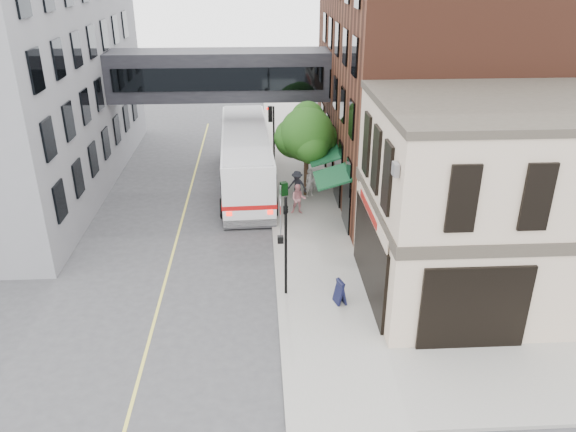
{
  "coord_description": "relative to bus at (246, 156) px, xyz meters",
  "views": [
    {
      "loc": [
        -0.66,
        -18.58,
        13.33
      ],
      "look_at": [
        0.54,
        2.91,
        3.39
      ],
      "focal_mm": 35.0,
      "sensor_mm": 36.0,
      "label": 1
    }
  ],
  "objects": [
    {
      "name": "sidewalk_main",
      "position": [
        3.44,
        -1.08,
        -1.91
      ],
      "size": [
        4.0,
        60.0,
        0.15
      ],
      "primitive_type": "cube",
      "color": "gray",
      "rests_on": "ground"
    },
    {
      "name": "street_tree",
      "position": [
        3.63,
        -1.87,
        1.92
      ],
      "size": [
        3.8,
        3.2,
        5.6
      ],
      "color": "#382619",
      "rests_on": "sidewalk_main"
    },
    {
      "name": "bus",
      "position": [
        0.0,
        0.0,
        0.0
      ],
      "size": [
        3.6,
        13.3,
        3.55
      ],
      "color": "white",
      "rests_on": "ground"
    },
    {
      "name": "lane_marking",
      "position": [
        -3.56,
        -5.08,
        -1.98
      ],
      "size": [
        0.12,
        40.0,
        0.01
      ],
      "primitive_type": "cube",
      "color": "#D8CC4C",
      "rests_on": "ground"
    },
    {
      "name": "corner_building",
      "position": [
        10.41,
        -13.08,
        2.22
      ],
      "size": [
        10.19,
        8.12,
        8.45
      ],
      "color": "#C5AD96",
      "rests_on": "ground"
    },
    {
      "name": "traffic_signal_near",
      "position": [
        1.8,
        -13.08,
        0.99
      ],
      "size": [
        0.44,
        0.22,
        4.6
      ],
      "color": "black",
      "rests_on": "sidewalk_main"
    },
    {
      "name": "newspaper_box",
      "position": [
        2.29,
        -2.08,
        -1.43
      ],
      "size": [
        0.51,
        0.49,
        0.81
      ],
      "primitive_type": "cube",
      "rotation": [
        0.0,
        0.0,
        0.38
      ],
      "color": "#135519",
      "rests_on": "sidewalk_main"
    },
    {
      "name": "street_sign_pole",
      "position": [
        1.83,
        -8.08,
        -0.06
      ],
      "size": [
        0.08,
        0.75,
        3.0
      ],
      "color": "gray",
      "rests_on": "sidewalk_main"
    },
    {
      "name": "pedestrian_c",
      "position": [
        3.03,
        -2.93,
        -0.92
      ],
      "size": [
        1.37,
        1.16,
        1.84
      ],
      "primitive_type": "imported",
      "rotation": [
        0.0,
        0.0,
        -0.49
      ],
      "color": "#22232A",
      "rests_on": "sidewalk_main"
    },
    {
      "name": "skyway_bridge",
      "position": [
        -1.56,
        2.92,
        4.51
      ],
      "size": [
        14.0,
        3.18,
        3.0
      ],
      "color": "black",
      "rests_on": "ground"
    },
    {
      "name": "pedestrian_a",
      "position": [
        3.86,
        -2.3,
        -0.98
      ],
      "size": [
        0.74,
        0.62,
        1.72
      ],
      "primitive_type": "imported",
      "rotation": [
        0.0,
        0.0,
        0.38
      ],
      "color": "beige",
      "rests_on": "sidewalk_main"
    },
    {
      "name": "brick_building",
      "position": [
        11.41,
        -0.09,
        5.0
      ],
      "size": [
        13.76,
        18.0,
        14.0
      ],
      "color": "#4A2317",
      "rests_on": "ground"
    },
    {
      "name": "pedestrian_b",
      "position": [
        2.97,
        -4.82,
        -0.97
      ],
      "size": [
        0.89,
        0.71,
        1.74
      ],
      "primitive_type": "imported",
      "rotation": [
        0.0,
        0.0,
        -0.07
      ],
      "color": "pink",
      "rests_on": "sidewalk_main"
    },
    {
      "name": "ground",
      "position": [
        1.44,
        -15.08,
        -1.99
      ],
      "size": [
        120.0,
        120.0,
        0.0
      ],
      "primitive_type": "plane",
      "color": "#38383A",
      "rests_on": "ground"
    },
    {
      "name": "traffic_signal_far",
      "position": [
        1.7,
        1.92,
        1.35
      ],
      "size": [
        0.53,
        0.28,
        4.5
      ],
      "color": "black",
      "rests_on": "sidewalk_main"
    },
    {
      "name": "sandwich_board",
      "position": [
        4.05,
        -13.96,
        -1.31
      ],
      "size": [
        0.54,
        0.68,
        1.05
      ],
      "primitive_type": "cube",
      "rotation": [
        0.0,
        0.0,
        0.3
      ],
      "color": "black",
      "rests_on": "sidewalk_main"
    }
  ]
}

